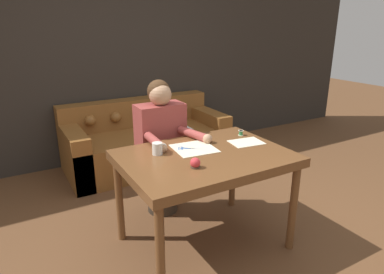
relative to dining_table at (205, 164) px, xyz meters
The scene contains 11 objects.
ground_plane 0.70m from the dining_table, 46.73° to the right, with size 16.00×16.00×0.00m, color brown.
wall_back 2.29m from the dining_table, 88.55° to the left, with size 8.00×0.06×2.60m.
dining_table is the anchor object (origin of this frame).
couch 1.82m from the dining_table, 82.53° to the left, with size 1.93×0.89×0.78m.
person 0.63m from the dining_table, 96.37° to the left, with size 0.49×0.62×1.24m.
pattern_paper_main 0.16m from the dining_table, 95.28° to the left, with size 0.34×0.34×0.00m.
pattern_paper_offcut 0.44m from the dining_table, ahead, with size 0.28×0.22×0.00m.
scissors 0.19m from the dining_table, 111.10° to the left, with size 0.21×0.17×0.01m.
mug 0.37m from the dining_table, 150.70° to the left, with size 0.11×0.08×0.09m.
thread_spool 0.56m from the dining_table, 23.83° to the left, with size 0.04×0.04×0.05m.
pin_cushion 0.28m from the dining_table, 136.55° to the right, with size 0.07×0.07×0.07m.
Camera 1 is at (-1.31, -1.94, 1.71)m, focal length 32.00 mm.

